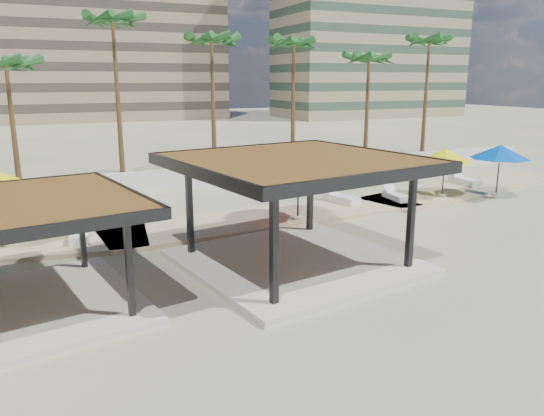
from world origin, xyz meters
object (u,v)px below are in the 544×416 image
Objects in this scene: umbrella_c at (298,165)px; lounger_b at (341,198)px; pavilion_central at (296,201)px; pavilion_west at (17,246)px; lounger_c at (396,196)px; lounger_a at (80,234)px; lounger_d at (464,181)px.

umbrella_c is 1.67× the size of lounger_b.
lounger_b is (6.40, 7.26, -1.95)m from pavilion_central.
pavilion_west is 3.67× the size of lounger_c.
lounger_b is at bearing 84.33° from lounger_c.
pavilion_central is 2.19× the size of umbrella_c.
pavilion_central is 3.95× the size of lounger_a.
umbrella_c reaches higher than lounger_b.
pavilion_central is 3.67× the size of lounger_b.
pavilion_central is 4.31× the size of lounger_c.
pavilion_west is 1.87× the size of umbrella_c.
umbrella_c is 4.85m from lounger_b.
umbrella_c is (2.73, 5.10, 0.36)m from pavilion_central.
pavilion_west is at bearing 173.17° from pavilion_central.
pavilion_central is 8.94m from pavilion_west.
lounger_c is (6.76, 1.52, -2.35)m from umbrella_c.
pavilion_central reaches higher than lounger_c.
lounger_d reaches higher than lounger_b.
pavilion_west reaches higher than umbrella_c.
umbrella_c reaches higher than lounger_d.
pavilion_west is (-8.93, -0.33, -0.37)m from pavilion_central.
pavilion_west is 3.20× the size of lounger_d.
lounger_d is at bearing -75.01° from lounger_a.
lounger_a is at bearing 98.60° from lounger_d.
lounger_a is 0.93× the size of lounger_b.
lounger_d is (25.00, 8.68, -1.59)m from pavilion_west.
lounger_b is (15.33, 7.60, -1.59)m from pavilion_west.
pavilion_central is at bearing -122.19° from lounger_a.
lounger_a is at bearing 98.39° from lounger_c.
pavilion_central is 9.26m from lounger_a.
pavilion_central is at bearing -7.50° from pavilion_west.
pavilion_west is 3.12× the size of lounger_b.
lounger_b is (3.67, 2.17, -2.32)m from umbrella_c.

